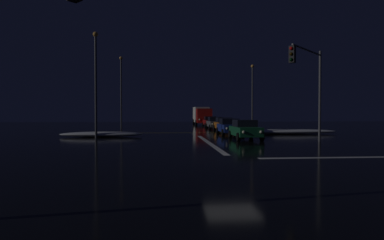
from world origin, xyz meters
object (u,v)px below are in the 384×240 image
object	(u,v)px
sedan_red	(210,121)
streetlamp_left_far	(121,87)
sedan_gray	(215,123)
streetlamp_left_near	(96,77)
sedan_blue	(229,126)
sedan_orange	(224,124)
sedan_green	(245,129)
box_truck	(202,115)
streetlamp_right_far	(252,91)
traffic_signal_ne	(310,76)

from	to	relation	value
sedan_red	streetlamp_left_far	world-z (taller)	streetlamp_left_far
sedan_gray	streetlamp_left_near	bearing A→B (deg)	-132.23
sedan_blue	streetlamp_left_near	world-z (taller)	streetlamp_left_near
sedan_orange	streetlamp_left_near	world-z (taller)	streetlamp_left_near
sedan_green	box_truck	world-z (taller)	box_truck
sedan_green	sedan_orange	world-z (taller)	same
streetlamp_right_far	sedan_orange	bearing A→B (deg)	-125.18
traffic_signal_ne	streetlamp_left_far	bearing A→B (deg)	124.89
streetlamp_left_far	sedan_red	bearing A→B (deg)	19.16
sedan_blue	sedan_orange	world-z (taller)	same
traffic_signal_ne	streetlamp_right_far	world-z (taller)	streetlamp_right_far
sedan_green	sedan_red	bearing A→B (deg)	89.03
box_truck	sedan_red	bearing A→B (deg)	-85.60
sedan_blue	streetlamp_left_near	xyz separation A→B (m)	(-12.06, -2.52, 4.40)
sedan_gray	box_truck	size ratio (longest dim) A/B	0.52
sedan_red	streetlamp_left_far	distance (m)	14.20
sedan_orange	sedan_red	size ratio (longest dim) A/B	1.00
sedan_red	box_truck	bearing A→B (deg)	94.40
sedan_orange	sedan_gray	xyz separation A→B (m)	(-0.25, 5.23, 0.00)
streetlamp_left_near	streetlamp_right_far	distance (m)	24.07
sedan_green	sedan_red	size ratio (longest dim) A/B	1.00
sedan_gray	sedan_red	xyz separation A→B (m)	(0.26, 6.74, 0.00)
sedan_gray	box_truck	world-z (taller)	box_truck
streetlamp_left_near	sedan_orange	bearing A→B (deg)	33.69
sedan_gray	streetlamp_right_far	size ratio (longest dim) A/B	0.49
sedan_green	sedan_blue	bearing A→B (deg)	92.09
sedan_green	sedan_gray	distance (m)	16.51
sedan_orange	streetlamp_left_far	size ratio (longest dim) A/B	0.45
sedan_blue	box_truck	bearing A→B (deg)	89.81
box_truck	traffic_signal_ne	bearing A→B (deg)	-83.78
sedan_blue	streetlamp_left_far	xyz separation A→B (m)	(-12.06, 13.48, 4.73)
traffic_signal_ne	streetlamp_right_far	bearing A→B (deg)	84.53
sedan_blue	box_truck	world-z (taller)	box_truck
streetlamp_left_far	streetlamp_left_near	bearing A→B (deg)	-90.00
box_truck	streetlamp_right_far	xyz separation A→B (m)	(5.83, -10.98, 3.37)
sedan_blue	sedan_orange	bearing A→B (deg)	84.44
sedan_green	traffic_signal_ne	distance (m)	6.47
sedan_green	sedan_orange	xyz separation A→B (m)	(0.38, 11.28, 0.00)
traffic_signal_ne	sedan_red	bearing A→B (deg)	96.66
sedan_gray	box_truck	bearing A→B (deg)	91.06
streetlamp_right_far	streetlamp_left_near	bearing A→B (deg)	-138.33
sedan_green	streetlamp_left_far	xyz separation A→B (m)	(-12.26, 18.86, 4.73)
sedan_gray	sedan_red	bearing A→B (deg)	87.80
sedan_blue	streetlamp_left_near	bearing A→B (deg)	-168.21
sedan_gray	box_truck	distance (m)	13.36
sedan_gray	sedan_green	bearing A→B (deg)	-90.46
sedan_gray	streetlamp_left_near	distance (m)	18.95
sedan_red	box_truck	world-z (taller)	box_truck
sedan_red	traffic_signal_ne	bearing A→B (deg)	-83.34
sedan_blue	streetlamp_right_far	distance (m)	15.33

